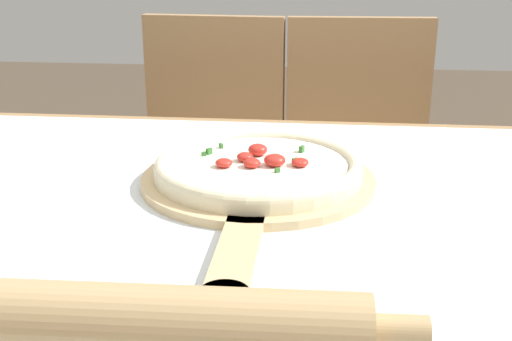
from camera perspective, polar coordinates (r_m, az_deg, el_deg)
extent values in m
cube|color=#A87F51|center=(0.85, -1.65, -4.24)|extent=(1.45, 0.89, 0.03)
cube|color=silver|center=(0.84, -1.66, -3.15)|extent=(1.37, 0.81, 0.00)
cylinder|color=#D6B784|center=(0.91, 0.19, -0.80)|extent=(0.33, 0.33, 0.01)
cube|color=#D6B784|center=(0.70, -1.71, -7.38)|extent=(0.04, 0.18, 0.01)
cylinder|color=#D6B784|center=(0.62, -2.84, -11.20)|extent=(0.05, 0.05, 0.01)
cylinder|color=beige|center=(0.90, 0.19, 0.03)|extent=(0.29, 0.29, 0.02)
torus|color=beige|center=(0.90, 0.20, 0.51)|extent=(0.29, 0.29, 0.02)
cylinder|color=white|center=(0.90, 0.20, 0.60)|extent=(0.25, 0.25, 0.00)
ellipsoid|color=red|center=(0.91, -1.28, 1.23)|extent=(0.02, 0.02, 0.01)
ellipsoid|color=red|center=(0.93, 0.16, 1.86)|extent=(0.03, 0.03, 0.02)
ellipsoid|color=red|center=(0.89, 1.67, 0.93)|extent=(0.03, 0.03, 0.02)
ellipsoid|color=red|center=(0.89, 3.94, 0.73)|extent=(0.02, 0.02, 0.01)
ellipsoid|color=red|center=(0.88, -0.37, 0.68)|extent=(0.02, 0.02, 0.01)
ellipsoid|color=red|center=(0.88, -2.87, 0.68)|extent=(0.02, 0.02, 0.01)
cube|color=#387533|center=(0.90, 3.50, 0.85)|extent=(0.01, 0.01, 0.01)
cube|color=#387533|center=(0.94, -4.19, 1.72)|extent=(0.01, 0.01, 0.01)
cube|color=#387533|center=(0.86, 1.91, 0.02)|extent=(0.01, 0.01, 0.01)
cube|color=#387533|center=(0.97, -3.12, 2.21)|extent=(0.01, 0.01, 0.01)
cube|color=#387533|center=(0.93, -4.67, 1.48)|extent=(0.01, 0.01, 0.01)
cube|color=#387533|center=(0.90, -3.00, 0.85)|extent=(0.01, 0.01, 0.01)
cube|color=#387533|center=(0.95, 4.08, 1.91)|extent=(0.01, 0.01, 0.01)
cylinder|color=tan|center=(0.55, -9.78, -12.91)|extent=(0.37, 0.07, 0.06)
cylinder|color=tan|center=(0.54, 12.73, -13.70)|extent=(0.05, 0.03, 0.03)
cube|color=tan|center=(1.67, -5.01, -2.70)|extent=(0.43, 0.43, 0.02)
cube|color=tan|center=(1.77, -3.70, 6.47)|extent=(0.38, 0.06, 0.44)
cylinder|color=tan|center=(1.67, -11.63, -11.19)|extent=(0.04, 0.04, 0.41)
cylinder|color=tan|center=(1.59, -0.60, -12.47)|extent=(0.04, 0.04, 0.41)
cylinder|color=tan|center=(1.94, -8.20, -6.52)|extent=(0.04, 0.04, 0.41)
cylinder|color=tan|center=(1.87, 1.25, -7.35)|extent=(0.04, 0.04, 0.41)
cube|color=tan|center=(1.64, 9.14, -3.22)|extent=(0.42, 0.42, 0.02)
cube|color=tan|center=(1.75, 9.01, 6.12)|extent=(0.38, 0.05, 0.44)
cylinder|color=tan|center=(1.59, 3.36, -12.56)|extent=(0.04, 0.04, 0.41)
cylinder|color=tan|center=(1.62, 15.00, -12.53)|extent=(0.04, 0.04, 0.41)
cylinder|color=tan|center=(1.87, 3.42, -7.35)|extent=(0.04, 0.04, 0.41)
cylinder|color=tan|center=(1.90, 13.21, -7.44)|extent=(0.04, 0.04, 0.41)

